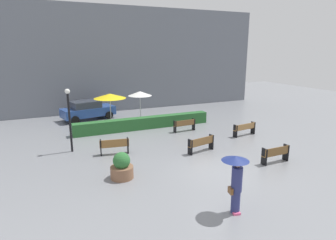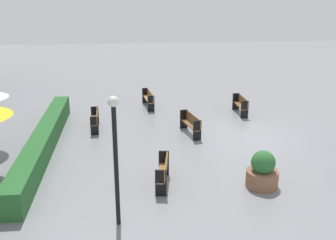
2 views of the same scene
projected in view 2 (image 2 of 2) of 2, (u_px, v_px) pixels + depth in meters
name	position (u px, v px, depth m)	size (l,w,h in m)	color
ground_plane	(250.00, 138.00, 17.14)	(60.00, 60.00, 0.00)	gray
bench_mid_center	(191.00, 123.00, 17.40)	(1.74, 0.69, 0.87)	brown
bench_far_right	(149.00, 98.00, 21.27)	(1.79, 0.56, 0.84)	#9E7242
bench_far_left	(164.00, 170.00, 12.92)	(1.62, 0.58, 0.87)	olive
bench_back_row	(95.00, 119.00, 18.00)	(1.66, 0.43, 0.83)	brown
bench_near_right	(241.00, 104.00, 20.17)	(1.60, 0.39, 0.87)	brown
planter_pot	(263.00, 172.00, 12.82)	(1.03, 1.03, 1.22)	brown
lamp_post	(115.00, 148.00, 10.25)	(0.28, 0.28, 3.59)	black
hedge_strip	(44.00, 141.00, 15.61)	(10.10, 0.70, 0.85)	#28602D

